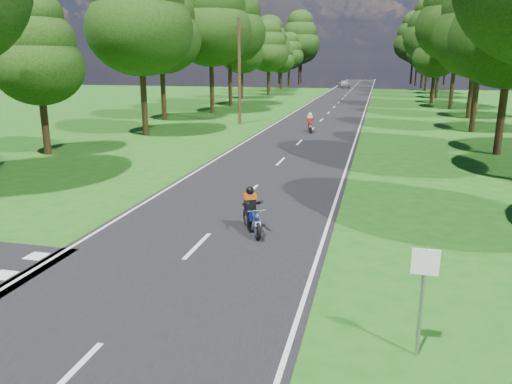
# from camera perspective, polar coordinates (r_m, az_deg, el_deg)

# --- Properties ---
(ground) EXTENTS (160.00, 160.00, 0.00)m
(ground) POSITION_cam_1_polar(r_m,az_deg,el_deg) (12.13, -10.03, -9.46)
(ground) COLOR #1A5513
(ground) RESTS_ON ground
(main_road) EXTENTS (7.00, 140.00, 0.02)m
(main_road) POSITION_cam_1_polar(r_m,az_deg,el_deg) (60.45, 9.44, 10.05)
(main_road) COLOR black
(main_road) RESTS_ON ground
(road_markings) EXTENTS (7.40, 140.00, 0.01)m
(road_markings) POSITION_cam_1_polar(r_m,az_deg,el_deg) (58.59, 9.15, 9.93)
(road_markings) COLOR silver
(road_markings) RESTS_ON main_road
(treeline) EXTENTS (40.00, 115.35, 14.78)m
(treeline) POSITION_cam_1_polar(r_m,az_deg,el_deg) (70.28, 11.64, 17.34)
(treeline) COLOR black
(treeline) RESTS_ON ground
(telegraph_pole) EXTENTS (1.20, 0.26, 8.00)m
(telegraph_pole) POSITION_cam_1_polar(r_m,az_deg,el_deg) (39.52, -1.91, 13.65)
(telegraph_pole) COLOR #382616
(telegraph_pole) RESTS_ON ground
(road_sign) EXTENTS (0.45, 0.07, 2.00)m
(road_sign) POSITION_cam_1_polar(r_m,az_deg,el_deg) (8.88, 18.56, -9.97)
(road_sign) COLOR slate
(road_sign) RESTS_ON ground
(rider_near_blue) EXTENTS (1.24, 1.69, 1.35)m
(rider_near_blue) POSITION_cam_1_polar(r_m,az_deg,el_deg) (14.55, -0.51, -2.11)
(rider_near_blue) COLOR navy
(rider_near_blue) RESTS_ON main_road
(rider_far_red) EXTENTS (0.87, 1.70, 1.35)m
(rider_far_red) POSITION_cam_1_polar(r_m,az_deg,el_deg) (35.24, 6.20, 7.91)
(rider_far_red) COLOR #B70E11
(rider_far_red) RESTS_ON main_road
(distant_car) EXTENTS (2.60, 4.36, 1.39)m
(distant_car) POSITION_cam_1_polar(r_m,az_deg,el_deg) (91.70, 10.01, 12.07)
(distant_car) COLOR #B9BBC1
(distant_car) RESTS_ON main_road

